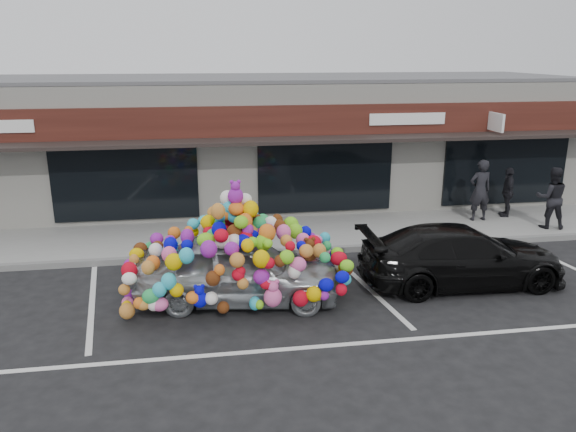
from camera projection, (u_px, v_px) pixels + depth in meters
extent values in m
plane|color=black|center=(244.00, 298.00, 12.14)|extent=(90.00, 90.00, 0.00)
cube|color=white|center=(223.00, 141.00, 19.61)|extent=(24.00, 6.00, 4.20)
cube|color=#59595B|center=(221.00, 78.00, 19.00)|extent=(24.00, 6.00, 0.12)
cube|color=#35130E|center=(226.00, 122.00, 16.39)|extent=(24.00, 0.18, 0.90)
cube|color=black|center=(228.00, 142.00, 16.04)|extent=(24.00, 1.20, 0.10)
cube|color=white|center=(495.00, 122.00, 17.20)|extent=(0.08, 0.95, 0.55)
cube|color=white|center=(407.00, 119.00, 17.10)|extent=(2.40, 0.04, 0.35)
cube|color=black|center=(126.00, 182.00, 16.47)|extent=(4.20, 0.12, 2.30)
cube|color=black|center=(325.00, 175.00, 17.37)|extent=(4.20, 0.12, 2.30)
cube|color=black|center=(505.00, 169.00, 18.26)|extent=(4.20, 0.12, 2.30)
cube|color=gray|center=(232.00, 237.00, 15.91)|extent=(26.00, 3.00, 0.15)
cube|color=slate|center=(236.00, 255.00, 14.49)|extent=(26.00, 0.18, 0.16)
cube|color=silver|center=(92.00, 304.00, 11.85)|extent=(0.73, 4.37, 0.01)
cube|color=silver|center=(366.00, 286.00, 12.75)|extent=(0.73, 4.37, 0.01)
cube|color=silver|center=(363.00, 343.00, 10.26)|extent=(14.00, 0.12, 0.01)
imported|color=#A5A8B0|center=(239.00, 269.00, 11.82)|extent=(2.31, 4.48, 1.46)
ellipsoid|color=#FF001F|center=(237.00, 211.00, 11.46)|extent=(1.53, 1.96, 1.09)
sphere|color=#FFB904|center=(310.00, 253.00, 11.81)|extent=(0.34, 0.34, 0.34)
sphere|color=#0A05E8|center=(273.00, 293.00, 11.07)|extent=(0.36, 0.36, 0.36)
sphere|color=#2BC165|center=(200.00, 261.00, 12.62)|extent=(0.30, 0.30, 0.30)
sphere|color=pink|center=(237.00, 187.00, 11.32)|extent=(0.32, 0.32, 0.32)
sphere|color=#FF5124|center=(176.00, 256.00, 11.63)|extent=(0.30, 0.30, 0.30)
imported|color=black|center=(462.00, 256.00, 12.72)|extent=(1.95, 4.68, 1.35)
imported|color=black|center=(480.00, 190.00, 16.98)|extent=(0.69, 0.46, 1.88)
imported|color=black|center=(551.00, 198.00, 16.26)|extent=(1.04, 0.91, 1.80)
imported|color=#262227|center=(508.00, 192.00, 17.46)|extent=(0.98, 0.67, 1.55)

